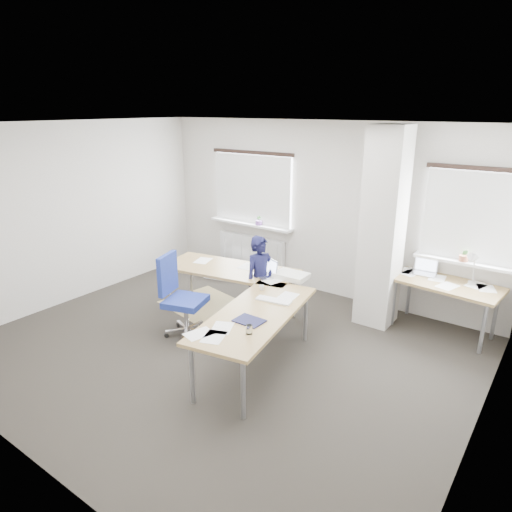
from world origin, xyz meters
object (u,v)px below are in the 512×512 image
Objects in this scene: desk_side at (446,286)px; desk_main at (245,291)px; task_chair at (183,313)px; person at (261,281)px.

desk_main is at bearing -133.81° from desk_side.
task_chair reaches higher than desk_main.
desk_side is 3.58m from task_chair.
desk_side is at bearing -38.79° from person.
person reaches higher than desk_side.
desk_side is 1.29× the size of task_chair.
person reaches higher than desk_main.
person is at bearing -143.73° from desk_side.
person is (-2.19, -1.26, -0.03)m from desk_side.
task_chair is at bearing 165.70° from person.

